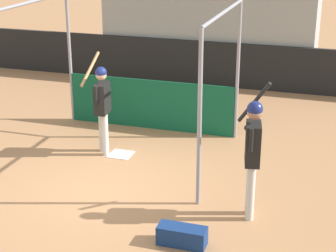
{
  "coord_description": "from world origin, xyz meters",
  "views": [
    {
      "loc": [
        3.68,
        -7.85,
        4.37
      ],
      "look_at": [
        0.97,
        0.74,
        1.04
      ],
      "focal_mm": 60.0,
      "sensor_mm": 36.0,
      "label": 1
    }
  ],
  "objects": [
    {
      "name": "outfield_wall",
      "position": [
        0.0,
        6.89,
        0.62
      ],
      "size": [
        24.0,
        0.12,
        1.23
      ],
      "color": "black",
      "rests_on": "ground"
    },
    {
      "name": "player_waiting",
      "position": [
        2.56,
        -0.08,
        1.16
      ],
      "size": [
        0.52,
        0.69,
        2.12
      ],
      "rotation": [
        0.0,
        0.0,
        1.76
      ],
      "color": "silver",
      "rests_on": "ground"
    },
    {
      "name": "equipment_bag",
      "position": [
        1.78,
        -1.18,
        0.14
      ],
      "size": [
        0.7,
        0.28,
        0.28
      ],
      "color": "navy",
      "rests_on": "ground"
    },
    {
      "name": "player_batter",
      "position": [
        -0.63,
        1.58,
        1.06
      ],
      "size": [
        0.53,
        0.86,
        1.91
      ],
      "rotation": [
        0.0,
        0.0,
        1.68
      ],
      "color": "silver",
      "rests_on": "ground"
    },
    {
      "name": "bleacher_section",
      "position": [
        0.0,
        8.15,
        1.25
      ],
      "size": [
        5.95,
        2.4,
        2.51
      ],
      "color": "#9E9E99",
      "rests_on": "ground"
    },
    {
      "name": "ground_plane",
      "position": [
        0.0,
        0.0,
        0.0
      ],
      "size": [
        60.0,
        60.0,
        0.0
      ],
      "primitive_type": "plane",
      "color": "#A8754C"
    },
    {
      "name": "home_plate",
      "position": [
        -0.27,
        1.57,
        0.01
      ],
      "size": [
        0.44,
        0.44,
        0.02
      ],
      "color": "white",
      "rests_on": "ground"
    },
    {
      "name": "batting_cage",
      "position": [
        -0.21,
        2.6,
        1.2
      ],
      "size": [
        3.86,
        3.18,
        2.91
      ],
      "color": "gray",
      "rests_on": "ground"
    }
  ]
}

